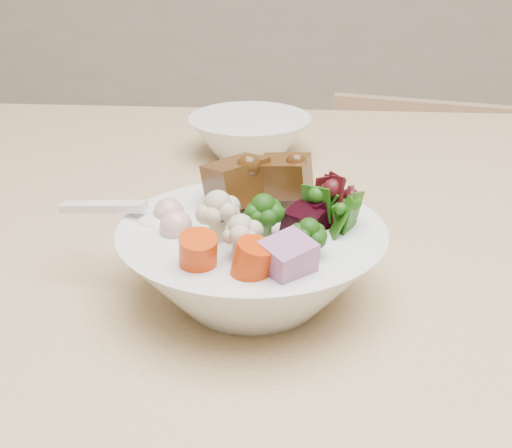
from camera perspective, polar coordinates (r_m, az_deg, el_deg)
name	(u,v)px	position (r m, az deg, el deg)	size (l,w,h in m)	color
chair_far	(403,274)	(1.52, 11.64, -3.96)	(0.44, 0.44, 0.79)	tan
food_bowl	(254,258)	(0.62, -0.16, -2.72)	(0.23, 0.23, 0.12)	silver
soup_spoon	(146,218)	(0.63, -8.79, 0.45)	(0.13, 0.06, 0.02)	silver
side_bowl	(250,137)	(0.97, -0.50, 6.99)	(0.16, 0.16, 0.05)	silver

